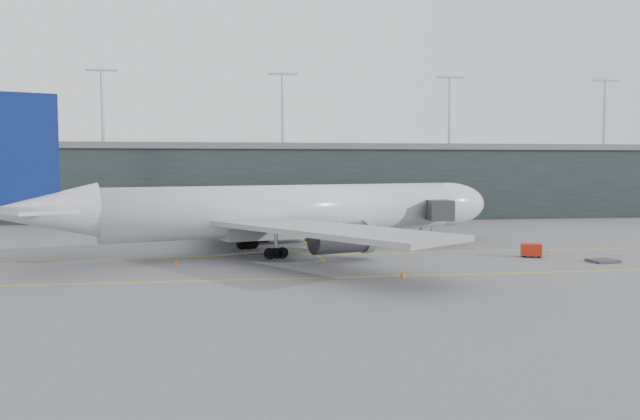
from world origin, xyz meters
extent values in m
plane|color=#58585D|center=(0.00, 0.00, 0.00)|extent=(320.00, 320.00, 0.00)
cube|color=gold|center=(0.00, -4.00, 0.01)|extent=(160.00, 0.25, 0.02)
cube|color=gold|center=(0.00, -20.00, 0.01)|extent=(160.00, 0.25, 0.02)
cube|color=gold|center=(5.00, 20.00, 0.01)|extent=(0.25, 60.00, 0.02)
cube|color=black|center=(0.00, 58.00, 7.00)|extent=(240.00, 35.00, 14.00)
cube|color=#5C5E61|center=(0.00, 58.00, 14.60)|extent=(240.00, 36.00, 1.20)
cylinder|color=#9E9EA3|center=(-30.00, 48.00, 22.00)|extent=(0.60, 0.60, 14.00)
cylinder|color=#9E9EA3|center=(5.00, 48.00, 22.00)|extent=(0.60, 0.60, 14.00)
cylinder|color=#9E9EA3|center=(40.00, 48.00, 22.00)|extent=(0.60, 0.60, 14.00)
cylinder|color=#9E9EA3|center=(75.00, 48.00, 22.00)|extent=(0.60, 0.60, 14.00)
cylinder|color=silver|center=(2.04, -1.06, 5.27)|extent=(45.25, 20.71, 6.16)
ellipsoid|color=silver|center=(25.07, 6.86, 5.27)|extent=(14.24, 10.04, 6.16)
cone|color=silver|center=(-24.75, -10.28, 5.96)|extent=(12.27, 9.15, 5.92)
cube|color=gray|center=(1.10, -1.39, 2.88)|extent=(16.66, 9.88, 1.99)
cube|color=black|center=(28.64, 8.09, 6.26)|extent=(3.04, 3.53, 0.80)
cube|color=gray|center=(4.23, -16.60, 4.27)|extent=(23.86, 28.75, 0.55)
cylinder|color=#3D3C42|center=(6.99, -9.35, 2.58)|extent=(7.71, 5.55, 3.48)
cube|color=gray|center=(-5.80, 12.54, 4.27)|extent=(10.44, 29.26, 0.55)
cylinder|color=#3D3C42|center=(0.84, 8.51, 2.58)|extent=(7.71, 5.55, 3.48)
cube|color=#0A1A56|center=(-26.16, -10.77, 12.23)|extent=(6.27, 2.57, 11.93)
cube|color=silver|center=(-23.92, -15.78, 6.46)|extent=(9.54, 10.47, 0.35)
cube|color=silver|center=(-27.47, -5.44, 6.46)|extent=(6.08, 9.31, 0.35)
cylinder|color=black|center=(22.72, 6.05, 0.55)|extent=(1.16, 0.73, 1.09)
cylinder|color=#9E9EA3|center=(22.72, 6.05, 1.29)|extent=(0.30, 0.30, 2.58)
cylinder|color=black|center=(-0.17, -6.87, 0.65)|extent=(1.38, 0.89, 1.29)
cylinder|color=black|center=(-3.28, 2.15, 0.65)|extent=(1.38, 0.89, 1.29)
cube|color=#2E2E33|center=(22.19, 1.30, 4.84)|extent=(3.18, 3.55, 2.71)
cube|color=#2E2E33|center=(22.37, 9.33, 4.84)|extent=(2.70, 12.64, 2.42)
cube|color=#2E2E33|center=(22.66, 21.92, 4.84)|extent=(2.94, 12.64, 2.52)
cube|color=#2E2E33|center=(22.94, 34.50, 4.84)|extent=(3.19, 12.65, 2.61)
cylinder|color=#9E9EA3|center=(22.39, 10.01, 1.84)|extent=(0.48, 0.48, 3.68)
cube|color=#3D3C42|center=(22.39, 10.01, 0.34)|extent=(1.97, 1.50, 0.68)
cylinder|color=#2E2E33|center=(22.19, 40.50, 4.84)|extent=(3.87, 3.87, 2.90)
cylinder|color=#2E2E33|center=(22.19, 40.50, 1.74)|extent=(1.74, 1.74, 3.49)
cube|color=#B91E0D|center=(29.63, -9.83, 0.90)|extent=(2.73, 2.27, 1.38)
cylinder|color=black|center=(28.65, -10.00, 0.21)|extent=(0.45, 0.31, 0.42)
cylinder|color=black|center=(30.21, -10.65, 0.21)|extent=(0.45, 0.31, 0.42)
cylinder|color=black|center=(29.05, -9.02, 0.21)|extent=(0.45, 0.31, 0.42)
cylinder|color=black|center=(30.62, -9.67, 0.21)|extent=(0.45, 0.31, 0.42)
cube|color=#343338|center=(35.73, -14.61, 0.18)|extent=(3.32, 2.83, 0.30)
cube|color=#3D3C42|center=(-4.84, 9.26, 0.14)|extent=(2.13, 1.83, 0.19)
cube|color=#B1B6BE|center=(-4.84, 9.26, 0.99)|extent=(1.74, 1.66, 1.41)
cube|color=navy|center=(-4.84, 9.26, 1.72)|extent=(1.79, 1.72, 0.08)
cube|color=#3D3C42|center=(-1.91, 11.60, 0.15)|extent=(1.99, 1.61, 0.19)
cube|color=#9FA4AB|center=(-1.91, 11.60, 1.02)|extent=(1.60, 1.51, 1.46)
cube|color=navy|center=(-1.91, 11.60, 1.78)|extent=(1.65, 1.56, 0.08)
cube|color=#3D3C42|center=(-1.18, 10.31, 0.16)|extent=(2.26, 1.86, 0.22)
cube|color=silver|center=(-1.18, 10.31, 1.13)|extent=(1.82, 1.72, 1.62)
cube|color=navy|center=(-1.18, 10.31, 1.98)|extent=(1.88, 1.78, 0.09)
cone|color=orange|center=(33.52, -6.64, 0.33)|extent=(0.41, 0.41, 0.65)
cone|color=orange|center=(11.07, -20.72, 0.37)|extent=(0.46, 0.46, 0.74)
cone|color=#F05B0D|center=(7.51, 12.77, 0.40)|extent=(0.50, 0.50, 0.79)
cone|color=#EF510D|center=(-11.28, -9.64, 0.35)|extent=(0.44, 0.44, 0.70)
camera|label=1|loc=(-5.04, -78.44, 10.66)|focal=35.00mm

